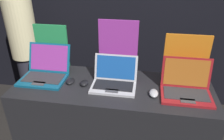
% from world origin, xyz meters
% --- Properties ---
extents(wall_back, '(8.00, 0.05, 2.80)m').
position_xyz_m(wall_back, '(0.00, 1.55, 1.40)').
color(wall_back, black).
rests_on(wall_back, ground_plane).
extents(display_counter, '(1.67, 0.61, 0.93)m').
position_xyz_m(display_counter, '(0.00, 0.31, 0.47)').
color(display_counter, black).
rests_on(display_counter, ground_plane).
extents(laptop_front, '(0.39, 0.37, 0.27)m').
position_xyz_m(laptop_front, '(-0.61, 0.36, 0.99)').
color(laptop_front, '#0F5170').
rests_on(laptop_front, display_counter).
extents(mouse_front, '(0.07, 0.10, 0.03)m').
position_xyz_m(mouse_front, '(-0.37, 0.30, 0.94)').
color(mouse_front, black).
rests_on(mouse_front, display_counter).
extents(promo_stand_front, '(0.31, 0.07, 0.43)m').
position_xyz_m(promo_stand_front, '(-0.61, 0.56, 1.13)').
color(promo_stand_front, black).
rests_on(promo_stand_front, display_counter).
extents(laptop_middle, '(0.37, 0.29, 0.23)m').
position_xyz_m(laptop_middle, '(0.01, 0.32, 0.99)').
color(laptop_middle, '#B7B7BC').
rests_on(laptop_middle, display_counter).
extents(mouse_middle, '(0.07, 0.09, 0.04)m').
position_xyz_m(mouse_middle, '(-0.24, 0.28, 0.95)').
color(mouse_middle, black).
rests_on(mouse_middle, display_counter).
extents(promo_stand_middle, '(0.34, 0.07, 0.50)m').
position_xyz_m(promo_stand_middle, '(0.01, 0.54, 1.17)').
color(promo_stand_middle, black).
rests_on(promo_stand_middle, display_counter).
extents(laptop_back, '(0.38, 0.30, 0.27)m').
position_xyz_m(laptop_back, '(0.59, 0.29, 0.99)').
color(laptop_back, maroon).
rests_on(laptop_back, display_counter).
extents(mouse_back, '(0.07, 0.11, 0.04)m').
position_xyz_m(mouse_back, '(0.34, 0.22, 0.95)').
color(mouse_back, '#B2B2B7').
rests_on(mouse_back, display_counter).
extents(promo_stand_back, '(0.37, 0.07, 0.42)m').
position_xyz_m(promo_stand_back, '(0.59, 0.49, 1.13)').
color(promo_stand_back, black).
rests_on(promo_stand_back, display_counter).
extents(person_bystander, '(0.32, 0.32, 1.70)m').
position_xyz_m(person_bystander, '(-1.17, 0.99, 0.89)').
color(person_bystander, '#282833').
rests_on(person_bystander, ground_plane).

